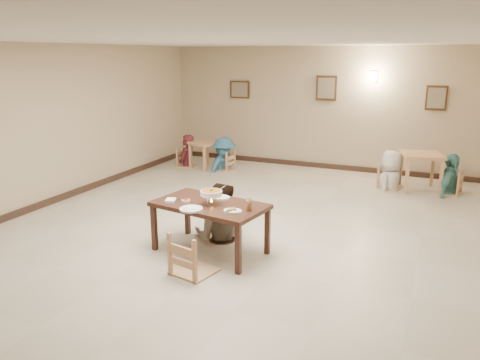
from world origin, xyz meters
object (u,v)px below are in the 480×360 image
at_px(bg_table_right, 422,160).
at_px(bg_diner_d, 453,154).
at_px(bg_chair_rl, 391,166).
at_px(curry_warmer, 211,193).
at_px(main_diner, 220,183).
at_px(bg_table_left, 206,147).
at_px(main_table, 210,209).
at_px(bg_chair_rr, 451,172).
at_px(bg_diner_c, 393,151).
at_px(chair_far, 222,207).
at_px(drink_glass, 249,205).
at_px(bg_chair_lr, 224,152).
at_px(chair_near, 194,234).
at_px(bg_chair_ll, 187,149).
at_px(bg_diner_b, 224,137).
at_px(bg_diner_a, 186,135).

distance_m(bg_table_right, bg_diner_d, 0.61).
xyz_separation_m(bg_chair_rl, bg_diner_d, (1.17, 0.05, 0.36)).
bearing_deg(curry_warmer, bg_chair_rl, 66.99).
bearing_deg(main_diner, bg_table_left, -70.51).
height_order(main_table, bg_chair_rl, bg_chair_rl).
bearing_deg(bg_table_left, bg_chair_rr, 0.04).
xyz_separation_m(curry_warmer, bg_diner_c, (1.96, 4.62, -0.09)).
distance_m(chair_far, bg_chair_rl, 4.47).
distance_m(drink_glass, bg_chair_lr, 5.37).
bearing_deg(bg_chair_lr, chair_near, 29.04).
bearing_deg(bg_chair_rl, bg_chair_rr, -73.35).
xyz_separation_m(chair_near, bg_chair_rr, (3.06, 5.33, -0.08)).
bearing_deg(bg_diner_d, bg_chair_ll, 104.68).
bearing_deg(chair_far, bg_diner_c, 43.50).
bearing_deg(bg_diner_b, bg_diner_a, 100.10).
height_order(chair_near, curry_warmer, chair_near).
bearing_deg(bg_chair_rl, bg_chair_ll, 104.44).
bearing_deg(bg_chair_rl, bg_diner_b, 104.11).
bearing_deg(bg_chair_rl, bg_diner_c, 104.20).
bearing_deg(curry_warmer, bg_diner_a, 123.67).
bearing_deg(bg_chair_rr, bg_chair_rl, -75.20).
height_order(curry_warmer, bg_table_right, curry_warmer).
relative_size(bg_chair_rl, bg_diner_a, 0.57).
height_order(drink_glass, bg_chair_lr, bg_chair_lr).
xyz_separation_m(bg_diner_b, bg_diner_d, (5.16, 0.04, 0.01)).
height_order(main_diner, bg_chair_ll, main_diner).
bearing_deg(bg_diner_b, drink_glass, -142.15).
bearing_deg(bg_diner_d, drink_glass, 165.70).
relative_size(curry_warmer, bg_chair_lr, 0.37).
bearing_deg(bg_diner_b, bg_chair_rr, -80.94).
height_order(main_table, bg_chair_ll, bg_chair_ll).
bearing_deg(bg_table_right, bg_chair_ll, -179.05).
distance_m(main_diner, bg_chair_lr, 4.48).
xyz_separation_m(curry_warmer, bg_table_right, (2.55, 4.69, -0.25)).
bearing_deg(bg_chair_lr, bg_chair_ll, -81.12).
bearing_deg(bg_chair_rl, bg_table_left, 103.60).
xyz_separation_m(main_diner, bg_diner_b, (-1.87, 4.04, -0.06)).
xyz_separation_m(chair_near, drink_glass, (0.52, 0.62, 0.27)).
height_order(bg_chair_lr, bg_diner_d, bg_diner_d).
relative_size(chair_near, bg_chair_ll, 1.21).
height_order(chair_near, bg_table_left, chair_near).
distance_m(curry_warmer, bg_chair_rl, 5.04).
bearing_deg(bg_chair_ll, bg_diner_d, -94.47).
distance_m(bg_chair_lr, bg_diner_c, 4.01).
height_order(chair_far, bg_diner_c, bg_diner_c).
bearing_deg(bg_table_right, bg_chair_lr, -179.18).
bearing_deg(bg_table_right, bg_diner_a, -179.05).
xyz_separation_m(drink_glass, bg_table_left, (-3.14, 4.71, -0.28)).
bearing_deg(bg_table_left, drink_glass, -56.34).
height_order(bg_chair_rr, bg_diner_d, bg_diner_d).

